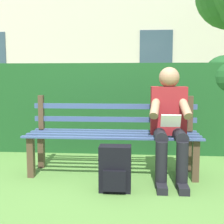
# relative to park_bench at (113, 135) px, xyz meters

# --- Properties ---
(ground) EXTENTS (60.00, 60.00, 0.00)m
(ground) POSITION_rel_park_bench_xyz_m (0.00, 0.06, -0.44)
(ground) COLOR #517F38
(park_bench) EXTENTS (1.92, 0.52, 0.87)m
(park_bench) POSITION_rel_park_bench_xyz_m (0.00, 0.00, 0.00)
(park_bench) COLOR #4C3828
(park_bench) RESTS_ON ground
(person_seated) EXTENTS (0.44, 0.73, 1.20)m
(person_seated) POSITION_rel_park_bench_xyz_m (-0.61, 0.17, 0.20)
(person_seated) COLOR maroon
(person_seated) RESTS_ON ground
(hedge_backdrop) EXTENTS (5.83, 0.75, 1.40)m
(hedge_backdrop) POSITION_rel_park_bench_xyz_m (0.22, -1.16, 0.23)
(hedge_backdrop) COLOR #19471E
(hedge_backdrop) RESTS_ON ground
(building_facade) EXTENTS (9.47, 3.21, 6.34)m
(building_facade) POSITION_rel_park_bench_xyz_m (1.59, -6.79, 2.73)
(building_facade) COLOR beige
(building_facade) RESTS_ON ground
(backpack) EXTENTS (0.30, 0.25, 0.44)m
(backpack) POSITION_rel_park_bench_xyz_m (-0.06, 0.57, -0.22)
(backpack) COLOR black
(backpack) RESTS_ON ground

